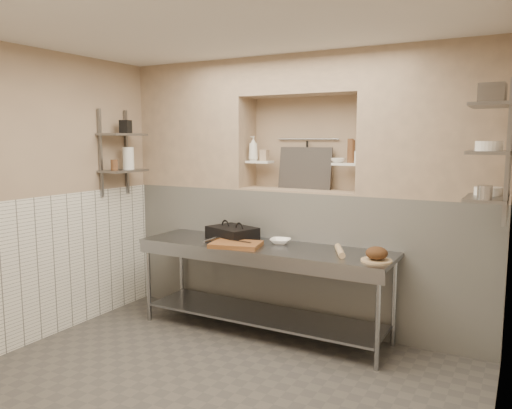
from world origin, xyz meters
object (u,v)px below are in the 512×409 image
Objects in this scene: bread_loaf at (377,253)px; bowl_alcove at (338,160)px; bottle_soap at (253,149)px; jug_left at (128,158)px; panini_press at (232,233)px; mixing_bowl at (280,241)px; prep_table at (262,271)px; cutting_board at (236,244)px; rolling_pin at (340,251)px.

bowl_alcove is (-0.60, 0.66, 0.76)m from bread_loaf.
bottle_soap reaches higher than jug_left.
panini_press is 2.77× the size of mixing_bowl.
bread_loaf is (1.17, -0.09, 0.33)m from prep_table.
bread_loaf is at bearing 2.96° from cutting_board.
rolling_pin is at bearing 10.35° from cutting_board.
cutting_board is 2.28× the size of mixing_bowl.
bread_loaf is at bearing -21.86° from bottle_soap.
panini_press is 0.36m from cutting_board.
mixing_bowl is (0.32, 0.34, 0.00)m from cutting_board.
rolling_pin is at bearing 163.14° from bread_loaf.
bread_loaf reaches higher than rolling_pin.
rolling_pin reaches higher than mixing_bowl.
bottle_soap reaches higher than panini_press.
bowl_alcove reaches higher than cutting_board.
jug_left reaches higher than bowl_alcove.
bowl_alcove reaches higher than prep_table.
bottle_soap is (-0.19, 0.70, 0.93)m from cutting_board.
mixing_bowl is (0.54, 0.05, -0.04)m from panini_press.
mixing_bowl is 0.85× the size of jug_left.
prep_table is 1.38m from bottle_soap.
rolling_pin is (1.00, 0.18, 0.01)m from cutting_board.
panini_press is at bearing 172.20° from bread_loaf.
bowl_alcove is at bearing 112.48° from rolling_pin.
jug_left is (-1.79, -0.22, 0.81)m from mixing_bowl.
cutting_board is (-0.21, -0.16, 0.28)m from prep_table.
prep_table is 5.43× the size of cutting_board.
panini_press is 1.33m from bowl_alcove.
bottle_soap is (-0.51, 0.36, 0.92)m from mixing_bowl.
mixing_bowl is at bearing 46.37° from cutting_board.
mixing_bowl is at bearing 7.13° from jug_left.
bottle_soap is at bearing 105.26° from cutting_board.
jug_left is at bearing -178.38° from rolling_pin.
bread_loaf is at bearing -16.86° from rolling_pin.
rolling_pin is (1.22, -0.11, -0.04)m from panini_press.
mixing_bowl is at bearing 56.52° from prep_table.
jug_left is at bearing 175.59° from cutting_board.
rolling_pin reaches higher than prep_table.
bread_loaf is at bearing -14.22° from mixing_bowl.
prep_table is at bearing 3.19° from panini_press.
prep_table is at bearing -135.44° from bowl_alcove.
panini_press is at bearing 163.75° from prep_table.
bread_loaf is (1.59, -0.22, 0.01)m from panini_press.
bottle_soap reaches higher than rolling_pin.
panini_press is at bearing -93.74° from bottle_soap.
mixing_bowl is at bearing 24.59° from panini_press.
mixing_bowl is 0.78× the size of bottle_soap.
bottle_soap is 1.41m from jug_left.
bread_loaf is at bearing -4.61° from prep_table.
cutting_board is 0.47m from mixing_bowl.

